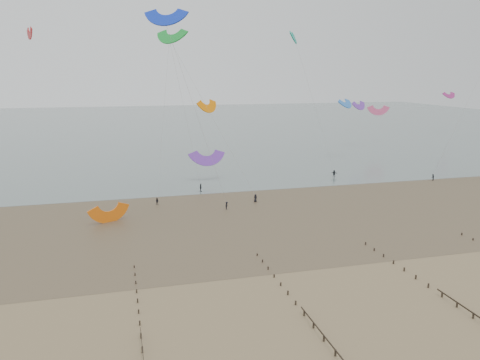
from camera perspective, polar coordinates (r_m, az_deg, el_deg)
name	(u,v)px	position (r m, az deg, el deg)	size (l,w,h in m)	color
ground	(254,295)	(59.38, 1.72, -13.79)	(500.00, 500.00, 0.00)	brown
sea_and_shore	(183,216)	(90.02, -6.96, -4.43)	(500.00, 665.00, 0.03)	#475654
kitesurfers	(286,187)	(109.30, 5.59, -0.83)	(70.60, 23.81, 1.89)	black
grounded_kite	(110,222)	(89.36, -15.58, -4.95)	(6.61, 3.46, 5.03)	orange
kites_airborne	(131,89)	(139.27, -13.16, 10.70)	(242.90, 119.41, 40.47)	purple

